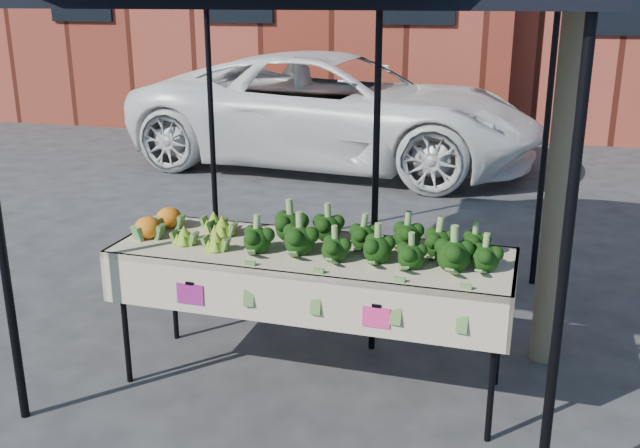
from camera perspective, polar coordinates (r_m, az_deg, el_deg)
The scene contains 6 objects.
ground at distance 4.72m, azimuth -0.51°, elevation -12.43°, with size 90.00×90.00×0.00m, color #2A2A2C.
table at distance 4.52m, azimuth -0.66°, elevation -7.41°, with size 2.42×0.87×0.90m.
canopy at distance 4.84m, azimuth 0.52°, elevation 5.79°, with size 3.16×3.16×2.74m, color black, non-canonical shape.
broccoli_heap at distance 4.26m, azimuth 4.08°, elevation -0.90°, with size 1.51×0.54×0.23m, color black.
romanesco_cluster at distance 4.57m, azimuth -8.63°, elevation -0.11°, with size 0.40×0.54×0.17m, color #90BC36.
cauliflower_pair at distance 4.75m, azimuth -12.58°, elevation 0.25°, with size 0.20×0.40×0.16m, color orange.
Camera 1 is at (1.09, -3.93, 2.36)m, focal length 40.66 mm.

